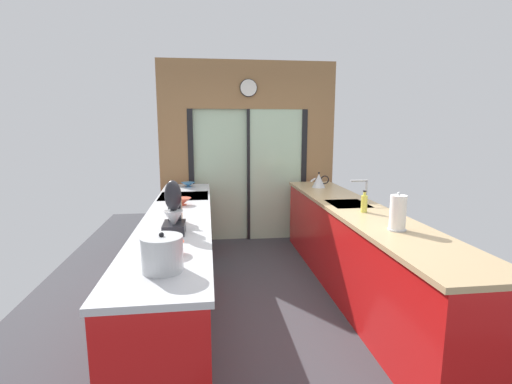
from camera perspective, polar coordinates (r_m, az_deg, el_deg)
ground_plane at (r=4.33m, az=1.55°, el=-14.07°), size 5.04×7.60×0.02m
back_wall_unit at (r=5.74m, az=-1.18°, el=7.66°), size 2.64×0.12×2.70m
left_counter_run at (r=3.68m, az=-11.62°, el=-10.72°), size 0.62×3.80×0.92m
right_counter_run at (r=4.13m, az=14.98°, el=-8.61°), size 0.62×3.80×0.92m
sink_faucet at (r=4.26m, az=15.93°, el=0.66°), size 0.19×0.02×0.26m
oven_range at (r=4.75m, az=-10.63°, el=-6.08°), size 0.60×0.60×0.92m
mixing_bowl_near at (r=2.57m, az=-13.17°, el=-8.17°), size 0.22×0.22×0.08m
mixing_bowl_mid at (r=4.09m, az=-11.01°, el=-1.37°), size 0.18×0.18×0.08m
mixing_bowl_far at (r=5.29m, az=-10.21°, el=1.13°), size 0.19×0.19×0.06m
knife_block at (r=3.35m, az=-11.83°, el=-2.76°), size 0.08×0.14×0.29m
stand_mixer at (r=3.03m, az=-12.31°, el=-3.08°), size 0.17×0.27×0.42m
stock_pot at (r=2.28m, az=-13.97°, el=-9.03°), size 0.24×0.24×0.23m
kettle at (r=5.24m, az=9.47°, el=1.72°), size 0.27×0.18×0.21m
soap_bottle at (r=3.83m, az=16.02°, el=-1.63°), size 0.06×0.06×0.22m
paper_towel_roll at (r=3.24m, az=20.62°, el=-2.99°), size 0.15×0.15×0.32m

